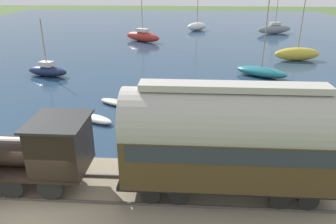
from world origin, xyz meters
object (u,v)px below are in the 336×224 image
(passenger_coach, at_px, (230,137))
(sailboat_white, at_px, (197,26))
(sailboat_navy, at_px, (47,70))
(sailboat_teal, at_px, (261,71))
(sailboat_yellow, at_px, (297,54))
(rowboat_near_shore, at_px, (96,119))
(rowboat_off_pier, at_px, (115,102))
(sailboat_gray, at_px, (275,29))
(rowboat_mid_harbor, at_px, (214,126))
(sailboat_red, at_px, (143,36))
(steam_locomotive, at_px, (30,149))

(passenger_coach, bearing_deg, sailboat_white, 0.43)
(passenger_coach, height_order, sailboat_navy, sailboat_navy)
(passenger_coach, bearing_deg, sailboat_navy, 39.72)
(sailboat_teal, xyz_separation_m, sailboat_navy, (-1.14, 20.15, 0.06))
(sailboat_teal, distance_m, sailboat_white, 28.63)
(sailboat_yellow, xyz_separation_m, rowboat_near_shore, (-18.08, 18.02, -0.53))
(passenger_coach, distance_m, rowboat_off_pier, 13.31)
(sailboat_gray, relative_size, rowboat_mid_harbor, 3.86)
(rowboat_near_shore, bearing_deg, sailboat_red, 28.78)
(sailboat_red, relative_size, sailboat_gray, 1.01)
(steam_locomotive, xyz_separation_m, sailboat_gray, (44.69, -20.27, -1.50))
(steam_locomotive, distance_m, sailboat_white, 47.85)
(passenger_coach, height_order, sailboat_white, sailboat_white)
(sailboat_white, relative_size, sailboat_gray, 1.17)
(sailboat_yellow, distance_m, rowboat_near_shore, 25.54)
(sailboat_yellow, distance_m, rowboat_mid_harbor, 21.41)
(sailboat_navy, height_order, rowboat_near_shore, sailboat_navy)
(passenger_coach, relative_size, rowboat_mid_harbor, 3.89)
(sailboat_red, distance_m, sailboat_navy, 19.46)
(sailboat_teal, height_order, sailboat_gray, sailboat_gray)
(sailboat_teal, height_order, sailboat_navy, sailboat_teal)
(rowboat_off_pier, relative_size, rowboat_mid_harbor, 1.26)
(sailboat_white, height_order, sailboat_navy, sailboat_white)
(sailboat_yellow, bearing_deg, rowboat_mid_harbor, 144.24)
(passenger_coach, relative_size, rowboat_near_shore, 3.20)
(sailboat_yellow, bearing_deg, sailboat_red, 54.63)
(sailboat_red, distance_m, rowboat_near_shore, 28.48)
(sailboat_navy, height_order, rowboat_mid_harbor, sailboat_navy)
(passenger_coach, distance_m, rowboat_mid_harbor, 7.83)
(passenger_coach, xyz_separation_m, sailboat_yellow, (25.93, -10.47, -2.36))
(sailboat_red, height_order, sailboat_white, sailboat_white)
(passenger_coach, relative_size, sailboat_teal, 1.07)
(steam_locomotive, bearing_deg, rowboat_near_shore, -2.76)
(sailboat_navy, xyz_separation_m, rowboat_near_shore, (-10.15, -7.40, -0.34))
(sailboat_navy, bearing_deg, sailboat_white, -14.32)
(sailboat_teal, relative_size, sailboat_white, 0.81)
(passenger_coach, distance_m, sailboat_yellow, 28.06)
(sailboat_gray, bearing_deg, sailboat_red, 89.41)
(sailboat_white, bearing_deg, rowboat_mid_harbor, 150.10)
(sailboat_red, height_order, sailboat_yellow, sailboat_red)
(rowboat_off_pier, distance_m, rowboat_mid_harbor, 7.90)
(sailboat_red, height_order, sailboat_navy, sailboat_red)
(passenger_coach, bearing_deg, rowboat_off_pier, 32.34)
(rowboat_near_shore, bearing_deg, sailboat_teal, -21.40)
(sailboat_teal, height_order, rowboat_off_pier, sailboat_teal)
(sailboat_teal, bearing_deg, rowboat_off_pier, 154.68)
(sailboat_navy, relative_size, sailboat_yellow, 0.77)
(passenger_coach, relative_size, rowboat_off_pier, 3.09)
(sailboat_teal, relative_size, sailboat_red, 0.93)
(steam_locomotive, bearing_deg, sailboat_navy, 21.30)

